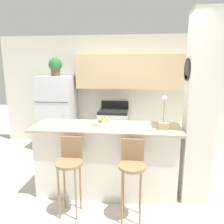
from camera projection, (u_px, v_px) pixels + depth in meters
name	position (u px, v px, depth m)	size (l,w,h in m)	color
ground_plane	(107.00, 191.00, 3.31)	(14.00, 14.00, 0.00)	beige
wall_back	(125.00, 84.00, 4.97)	(5.60, 0.38, 2.55)	silver
pillar_right	(199.00, 111.00, 2.88)	(0.38, 0.32, 2.55)	silver
counter_bar	(106.00, 159.00, 3.21)	(2.09, 0.69, 1.03)	silver
refrigerator	(58.00, 113.00, 4.96)	(0.76, 0.71, 1.65)	silver
stove_range	(114.00, 129.00, 4.94)	(0.64, 0.61, 1.07)	silver
bar_stool_left	(70.00, 165.00, 2.71)	(0.33, 0.33, 0.99)	olive
bar_stool_right	(132.00, 168.00, 2.62)	(0.33, 0.33, 0.99)	olive
potted_plant_on_fridge	(55.00, 66.00, 4.74)	(0.29, 0.29, 0.39)	brown
orchid_vase	(163.00, 121.00, 2.93)	(0.13, 0.13, 0.45)	tan
fruit_bowl	(102.00, 123.00, 3.15)	(0.29, 0.29, 0.11)	silver
trash_bin	(82.00, 144.00, 4.78)	(0.28, 0.28, 0.38)	#59595B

